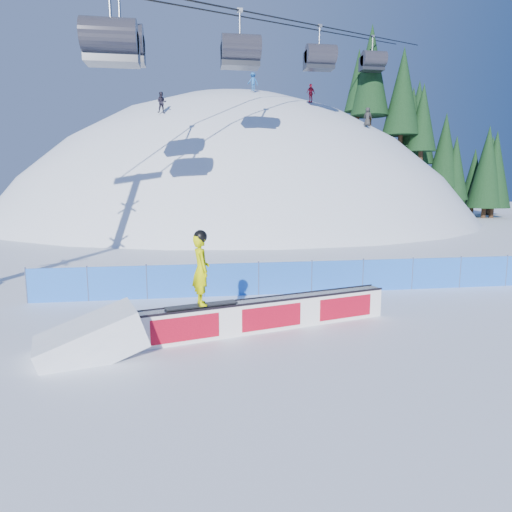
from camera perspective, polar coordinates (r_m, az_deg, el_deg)
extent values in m
plane|color=white|center=(13.51, 16.25, -8.77)|extent=(160.00, 160.00, 0.00)
sphere|color=white|center=(58.26, -2.58, -13.17)|extent=(64.00, 64.00, 64.00)
cylinder|color=#342114|center=(54.07, 11.82, 17.08)|extent=(0.50, 0.50, 1.40)
cone|color=black|center=(55.06, 12.01, 22.45)|extent=(4.06, 4.06, 9.22)
cylinder|color=#342114|center=(52.80, 15.52, 15.26)|extent=(0.50, 0.50, 1.40)
cone|color=black|center=(53.37, 15.70, 19.37)|extent=(2.87, 2.87, 6.52)
cylinder|color=#342114|center=(55.80, 17.46, 13.20)|extent=(0.50, 0.50, 1.40)
cone|color=black|center=(56.42, 17.71, 18.33)|extent=(3.93, 3.93, 8.94)
cylinder|color=#342114|center=(58.77, 17.73, 11.97)|extent=(0.50, 0.50, 1.40)
cone|color=black|center=(59.12, 17.92, 15.73)|extent=(2.89, 2.89, 6.57)
cylinder|color=#342114|center=(54.30, 19.29, 12.09)|extent=(0.50, 0.50, 1.40)
cone|color=black|center=(54.74, 19.54, 16.63)|extent=(3.30, 3.30, 7.51)
cylinder|color=#342114|center=(63.63, 18.49, 8.94)|extent=(0.50, 0.50, 1.40)
cone|color=black|center=(63.87, 18.74, 13.69)|extent=(4.14, 4.14, 9.41)
cylinder|color=#342114|center=(60.48, 22.25, 6.54)|extent=(0.50, 0.50, 1.40)
cone|color=black|center=(60.48, 22.48, 10.36)|extent=(3.03, 3.03, 6.88)
cylinder|color=#342114|center=(62.41, 22.02, 5.68)|extent=(0.50, 0.50, 1.40)
cone|color=black|center=(62.36, 22.30, 10.18)|extent=(3.79, 3.79, 8.62)
cylinder|color=#342114|center=(67.09, 22.21, 5.47)|extent=(0.50, 0.50, 1.40)
cone|color=black|center=(67.02, 22.46, 9.55)|extent=(3.69, 3.69, 8.39)
cylinder|color=#342114|center=(67.62, 23.09, 5.44)|extent=(0.50, 0.50, 1.40)
cone|color=black|center=(67.54, 23.32, 9.13)|extent=(3.32, 3.32, 7.54)
cylinder|color=#342114|center=(64.41, 26.13, 5.09)|extent=(0.50, 0.50, 1.40)
cone|color=black|center=(64.35, 26.48, 10.01)|extent=(4.35, 4.35, 9.88)
cylinder|color=#342114|center=(63.77, 28.34, 4.90)|extent=(0.50, 0.50, 1.40)
cone|color=black|center=(63.68, 28.63, 8.63)|extent=(3.13, 3.13, 7.12)
cube|color=blue|center=(17.40, 10.15, -2.52)|extent=(22.00, 0.03, 1.20)
cylinder|color=#3D496E|center=(17.37, -26.78, -3.22)|extent=(0.05, 0.05, 1.30)
cylinder|color=#3D496E|center=(16.85, -20.30, -3.16)|extent=(0.05, 0.05, 1.30)
cylinder|color=#3D496E|center=(16.55, -13.50, -3.05)|extent=(0.05, 0.05, 1.30)
cylinder|color=#3D496E|center=(16.50, -6.55, -2.90)|extent=(0.05, 0.05, 1.30)
cylinder|color=#3D496E|center=(16.68, 0.33, -2.70)|extent=(0.05, 0.05, 1.30)
cylinder|color=#3D496E|center=(17.10, 6.97, -2.48)|extent=(0.05, 0.05, 1.30)
cylinder|color=#3D496E|center=(17.74, 13.21, -2.23)|extent=(0.05, 0.05, 1.30)
cylinder|color=#3D496E|center=(18.57, 18.96, -1.99)|extent=(0.05, 0.05, 1.30)
cylinder|color=#3D496E|center=(19.57, 24.16, -1.75)|extent=(0.05, 0.05, 1.30)
cylinder|color=#3D496E|center=(20.72, 28.82, -1.52)|extent=(0.05, 0.05, 1.30)
cylinder|color=#2B2B34|center=(23.33, -17.85, 24.76)|extent=(2.40, 1.50, 1.50)
cylinder|color=#2B2B34|center=(30.91, -1.89, 24.66)|extent=(2.40, 1.50, 1.50)
cylinder|color=#2B2B34|center=(40.68, 8.12, 23.73)|extent=(2.40, 1.50, 1.50)
cylinder|color=#2B2B34|center=(52.14, 14.54, 22.78)|extent=(2.40, 1.50, 1.50)
cube|color=white|center=(12.84, 1.53, -7.38)|extent=(7.34, 2.47, 0.84)
cube|color=gray|center=(12.72, 1.54, -5.47)|extent=(7.28, 2.48, 0.04)
cube|color=black|center=(12.50, 2.04, -5.69)|extent=(7.22, 2.05, 0.06)
cube|color=black|center=(12.93, 1.06, -5.18)|extent=(7.22, 2.05, 0.06)
cube|color=red|center=(12.63, 2.02, -7.66)|extent=(6.86, 1.94, 0.63)
cube|color=red|center=(13.05, 1.06, -7.10)|extent=(6.86, 1.94, 0.63)
cube|color=black|center=(12.02, -6.80, -6.13)|extent=(1.93, 0.84, 0.04)
imported|color=#CFD900|center=(11.81, -6.89, -1.73)|extent=(0.57, 0.75, 1.84)
sphere|color=black|center=(11.68, -6.97, 2.42)|extent=(0.34, 0.34, 0.34)
imported|color=black|center=(40.18, -11.71, 18.31)|extent=(0.87, 0.71, 1.65)
imported|color=#B21932|center=(45.02, 6.86, 19.56)|extent=(1.05, 0.79, 1.65)
imported|color=#1C5AA8|center=(46.39, -0.39, 20.96)|extent=(1.21, 0.92, 1.65)
imported|color=black|center=(44.16, 13.78, 16.54)|extent=(0.95, 0.94, 1.65)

